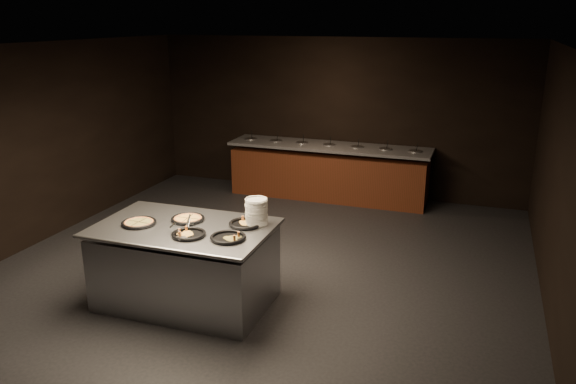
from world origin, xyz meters
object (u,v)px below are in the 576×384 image
serving_counter (186,266)px  pan_veggie_whole (139,223)px  pan_cheese_whole (188,219)px  plate_stack (256,212)px

serving_counter → pan_veggie_whole: pan_veggie_whole is taller
serving_counter → pan_cheese_whole: (-0.04, 0.18, 0.52)m
serving_counter → pan_veggie_whole: size_ratio=5.11×
pan_veggie_whole → pan_cheese_whole: 0.56m
plate_stack → pan_cheese_whole: plate_stack is taller
serving_counter → pan_cheese_whole: size_ratio=5.19×
pan_cheese_whole → serving_counter: bearing=-76.3°
serving_counter → pan_veggie_whole: (-0.51, -0.12, 0.52)m
serving_counter → pan_veggie_whole: bearing=-167.0°
plate_stack → pan_cheese_whole: 0.83m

